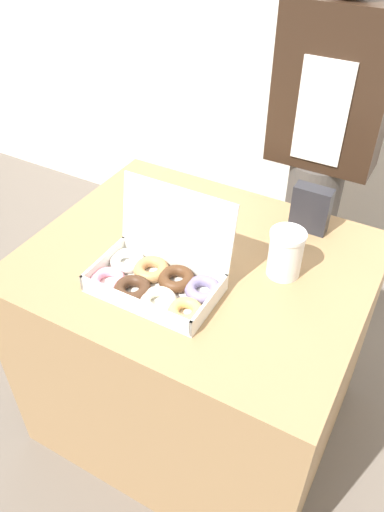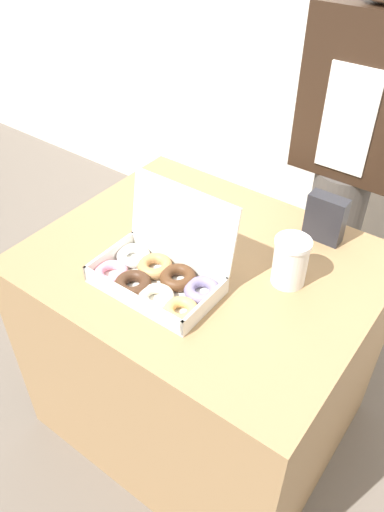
# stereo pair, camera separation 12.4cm
# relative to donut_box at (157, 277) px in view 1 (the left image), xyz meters

# --- Properties ---
(ground_plane) EXTENTS (14.00, 14.00, 0.00)m
(ground_plane) POSITION_rel_donut_box_xyz_m (0.03, 0.16, -0.81)
(ground_plane) COLOR #665B51
(table) EXTENTS (0.97, 0.79, 0.78)m
(table) POSITION_rel_donut_box_xyz_m (0.03, 0.16, -0.42)
(table) COLOR #99754C
(table) RESTS_ON ground_plane
(donut_box) EXTENTS (0.36, 0.25, 0.25)m
(donut_box) POSITION_rel_donut_box_xyz_m (0.00, 0.00, 0.00)
(donut_box) COLOR white
(donut_box) RESTS_ON table
(coffee_cup) EXTENTS (0.10, 0.10, 0.14)m
(coffee_cup) POSITION_rel_donut_box_xyz_m (0.27, 0.22, 0.04)
(coffee_cup) COLOR silver
(coffee_cup) RESTS_ON table
(napkin_holder) EXTENTS (0.11, 0.05, 0.15)m
(napkin_holder) POSITION_rel_donut_box_xyz_m (0.26, 0.45, 0.04)
(napkin_holder) COLOR #232328
(napkin_holder) RESTS_ON table
(person_customer) EXTENTS (0.37, 0.23, 1.59)m
(person_customer) POSITION_rel_donut_box_xyz_m (0.18, 0.80, 0.09)
(person_customer) COLOR #4C4742
(person_customer) RESTS_ON ground_plane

